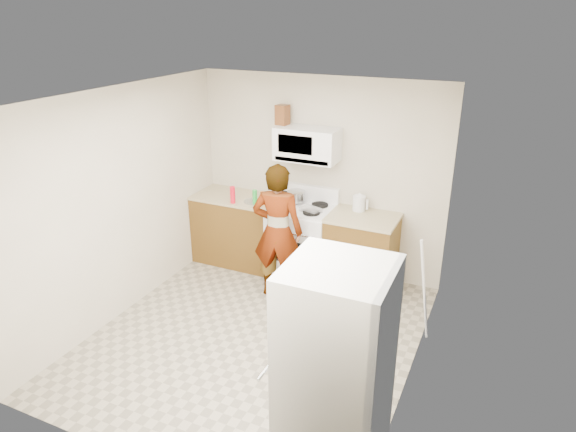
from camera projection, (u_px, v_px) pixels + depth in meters
The scene contains 20 objects.
floor at pixel (256, 336), 5.42m from camera, with size 3.60×3.60×0.00m, color gray.
back_wall at pixel (320, 177), 6.46m from camera, with size 3.20×0.02×2.50m, color beige.
right_wall at pixel (418, 259), 4.34m from camera, with size 0.02×3.60×2.50m, color beige.
cabinet_left at pixel (238, 230), 6.91m from camera, with size 1.12×0.62×0.90m, color brown.
counter_left at pixel (237, 197), 6.73m from camera, with size 1.14×0.64×0.04m, color tan.
cabinet_right at pixel (361, 253), 6.25m from camera, with size 0.80×0.62×0.90m, color brown.
counter_right at pixel (363, 218), 6.07m from camera, with size 0.82×0.64×0.04m, color tan.
gas_range at pixel (302, 240), 6.53m from camera, with size 0.76×0.65×1.13m.
microwave at pixel (307, 144), 6.18m from camera, with size 0.76×0.38×0.40m, color white.
person at pixel (278, 232), 5.93m from camera, with size 0.60×0.39×1.64m, color tan.
fridge at pixel (335, 375), 3.57m from camera, with size 0.70×0.70×1.70m, color white.
kettle at pixel (359, 203), 6.21m from camera, with size 0.15×0.15×0.19m, color silver.
jug at pixel (282, 115), 6.22m from camera, with size 0.14×0.14×0.24m, color #5F3216.
saucepan at pixel (296, 196), 6.48m from camera, with size 0.22×0.22×0.12m, color #AAABAF.
tray at pixel (311, 210), 6.21m from camera, with size 0.25×0.16×0.05m, color white.
bottle_spray at pixel (233, 195), 6.45m from camera, with size 0.06×0.06×0.22m, color red.
bottle_hot_sauce at pixel (262, 198), 6.40m from camera, with size 0.06×0.06×0.17m, color orange.
bottle_green_cap at pixel (255, 197), 6.41m from camera, with size 0.06×0.06×0.19m, color green.
pot_lid at pixel (253, 202), 6.52m from camera, with size 0.25×0.25×0.01m, color white.
broom at pixel (424, 291), 5.12m from camera, with size 0.03×0.03×1.20m, color silver.
Camera 1 is at (2.19, -3.99, 3.22)m, focal length 32.00 mm.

